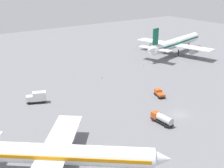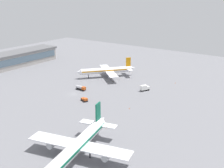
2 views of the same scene
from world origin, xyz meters
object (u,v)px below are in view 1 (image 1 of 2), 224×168
Objects in this scene: fuel_truck at (162,118)px; pushback_tractor at (159,93)px; airplane_taxiing at (175,43)px; catering_truck at (37,97)px; safety_cone_far_side at (102,78)px; airplane_at_gate at (59,154)px; safety_cone_mid_apron at (144,65)px.

fuel_truck is 17.98m from pushback_tractor.
airplane_taxiing reaches higher than fuel_truck.
pushback_tractor is (32.43, -17.24, -0.73)m from catering_truck.
safety_cone_far_side is at bearing 32.69° from pushback_tractor.
airplane_taxiing is at bearing 71.02° from airplane_at_gate.
safety_cone_mid_apron is at bearing -37.16° from fuel_truck.
airplane_at_gate is at bearing 98.27° from catering_truck.
airplane_taxiing reaches higher than airplane_at_gate.
fuel_truck is at bearing -152.95° from airplane_taxiing.
airplane_taxiing is 25.71m from safety_cone_mid_apron.
fuel_truck is 1.07× the size of catering_truck.
catering_truck is at bearing -168.49° from safety_cone_mid_apron.
fuel_truck reaches higher than safety_cone_far_side.
airplane_taxiing is (84.59, 50.55, 0.70)m from airplane_at_gate.
pushback_tractor is (12.06, 13.33, -0.42)m from fuel_truck.
airplane_taxiing is 7.85× the size of catering_truck.
catering_truck reaches higher than safety_cone_mid_apron.
safety_cone_mid_apron is (60.09, 44.47, -4.17)m from airplane_at_gate.
catering_truck is 51.50m from safety_cone_mid_apron.
fuel_truck is at bearing -100.69° from safety_cone_far_side.
pushback_tractor is at bearing 62.11° from airplane_at_gate.
airplane_at_gate reaches higher than catering_truck.
fuel_truck is 50.73m from safety_cone_mid_apron.
airplane_at_gate is at bearing -162.77° from airplane_taxiing.
airplane_at_gate is at bearing -131.99° from safety_cone_far_side.
safety_cone_far_side is (7.10, 37.60, -1.09)m from fuel_truck.
pushback_tractor is 24.78m from safety_cone_far_side.
safety_cone_mid_apron is at bearing 8.03° from safety_cone_far_side.
airplane_at_gate is 55.59× the size of safety_cone_far_side.
airplane_taxiing is 7.31× the size of fuel_truck.
airplane_at_gate is 35.64m from catering_truck.
safety_cone_far_side is (-4.96, 24.27, -0.67)m from pushback_tractor.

